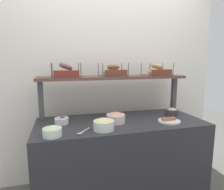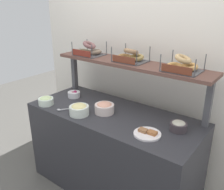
{
  "view_description": "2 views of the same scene",
  "coord_description": "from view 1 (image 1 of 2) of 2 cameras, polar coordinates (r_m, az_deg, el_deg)",
  "views": [
    {
      "loc": [
        -0.57,
        -1.78,
        1.42
      ],
      "look_at": [
        -0.08,
        0.05,
        1.11
      ],
      "focal_mm": 31.25,
      "sensor_mm": 36.0,
      "label": 1
    },
    {
      "loc": [
        1.24,
        -1.63,
        1.83
      ],
      "look_at": [
        -0.03,
        0.03,
        1.01
      ],
      "focal_mm": 39.27,
      "sensor_mm": 36.0,
      "label": 2
    }
  ],
  "objects": [
    {
      "name": "back_wall",
      "position": [
        2.41,
        -1.38,
        4.09
      ],
      "size": [
        2.84,
        0.06,
        2.4
      ],
      "primitive_type": "cube",
      "color": "white",
      "rests_on": "ground_plane"
    },
    {
      "name": "deli_counter",
      "position": [
        2.12,
        2.48,
        -18.68
      ],
      "size": [
        1.64,
        0.7,
        0.85
      ],
      "primitive_type": "cube",
      "color": "#2D2D33",
      "rests_on": "ground_plane"
    },
    {
      "name": "shelf_riser_left",
      "position": [
        2.09,
        -20.05,
        -1.42
      ],
      "size": [
        0.05,
        0.05,
        0.4
      ],
      "primitive_type": "cube",
      "color": "#4C4C51",
      "rests_on": "deli_counter"
    },
    {
      "name": "shelf_riser_right",
      "position": [
        2.47,
        17.61,
        0.29
      ],
      "size": [
        0.05,
        0.05,
        0.4
      ],
      "primitive_type": "cube",
      "color": "#4C4C51",
      "rests_on": "deli_counter"
    },
    {
      "name": "upper_shelf",
      "position": [
        2.13,
        0.43,
        5.17
      ],
      "size": [
        1.6,
        0.32,
        0.03
      ],
      "primitive_type": "cube",
      "color": "brown",
      "rests_on": "shelf_riser_left"
    },
    {
      "name": "bowl_beet_salad",
      "position": [
        1.92,
        -14.51,
        -7.24
      ],
      "size": [
        0.13,
        0.13,
        0.07
      ],
      "color": "white",
      "rests_on": "deli_counter"
    },
    {
      "name": "bowl_egg_salad",
      "position": [
        1.69,
        -2.43,
        -8.53
      ],
      "size": [
        0.18,
        0.18,
        0.1
      ],
      "color": "white",
      "rests_on": "deli_counter"
    },
    {
      "name": "bowl_scallion_spread",
      "position": [
        1.62,
        -17.09,
        -10.08
      ],
      "size": [
        0.15,
        0.15,
        0.09
      ],
      "color": "white",
      "rests_on": "deli_counter"
    },
    {
      "name": "bowl_tuna_salad",
      "position": [
        2.25,
        17.09,
        -4.65
      ],
      "size": [
        0.14,
        0.14,
        0.08
      ],
      "color": "#3F363A",
      "rests_on": "deli_counter"
    },
    {
      "name": "bowl_lox_spread",
      "position": [
        1.88,
        1.12,
        -6.63
      ],
      "size": [
        0.18,
        0.18,
        0.1
      ],
      "color": "silver",
      "rests_on": "deli_counter"
    },
    {
      "name": "serving_plate_white",
      "position": [
        2.01,
        16.34,
        -7.21
      ],
      "size": [
        0.21,
        0.21,
        0.04
      ],
      "color": "white",
      "rests_on": "deli_counter"
    },
    {
      "name": "serving_spoon_near_plate",
      "position": [
        1.65,
        -8.75,
        -10.69
      ],
      "size": [
        0.13,
        0.15,
        0.01
      ],
      "color": "#B7B7BC",
      "rests_on": "deli_counter"
    },
    {
      "name": "bagel_basket_poppy",
      "position": [
        2.04,
        -13.34,
        6.5
      ],
      "size": [
        0.29,
        0.25,
        0.15
      ],
      "color": "#4C4C51",
      "rests_on": "upper_shelf"
    },
    {
      "name": "bagel_basket_everything",
      "position": [
        2.14,
        0.23,
        6.85
      ],
      "size": [
        0.29,
        0.25,
        0.14
      ],
      "color": "#4C4C51",
      "rests_on": "upper_shelf"
    },
    {
      "name": "bagel_basket_sesame",
      "position": [
        2.31,
        12.93,
        6.8
      ],
      "size": [
        0.3,
        0.25,
        0.14
      ],
      "color": "#4C4C51",
      "rests_on": "upper_shelf"
    }
  ]
}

